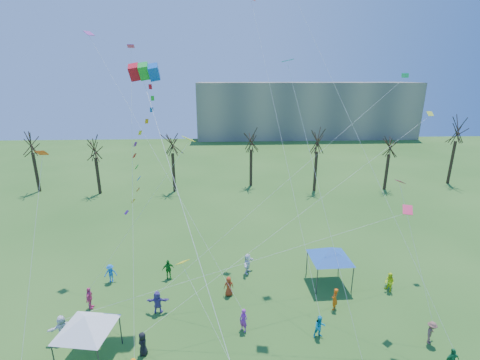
{
  "coord_description": "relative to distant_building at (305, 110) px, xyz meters",
  "views": [
    {
      "loc": [
        -1.31,
        -12.56,
        16.44
      ],
      "look_at": [
        -0.41,
        5.0,
        11.0
      ],
      "focal_mm": 25.0,
      "sensor_mm": 36.0,
      "label": 1
    }
  ],
  "objects": [
    {
      "name": "distant_building",
      "position": [
        0.0,
        0.0,
        0.0
      ],
      "size": [
        60.0,
        14.0,
        15.0
      ],
      "primitive_type": "cube",
      "color": "gray",
      "rests_on": "ground"
    },
    {
      "name": "bare_tree_row",
      "position": [
        -16.65,
        -46.13,
        -0.77
      ],
      "size": [
        69.36,
        8.17,
        10.78
      ],
      "color": "black",
      "rests_on": "ground"
    },
    {
      "name": "big_box_kite",
      "position": [
        -28.39,
        -73.11,
        4.22
      ],
      "size": [
        4.43,
        8.33,
        21.26
      ],
      "color": "red",
      "rests_on": "ground"
    },
    {
      "name": "canopy_tent_white",
      "position": [
        -31.53,
        -77.89,
        -4.87
      ],
      "size": [
        4.09,
        4.09,
        3.1
      ],
      "color": "#3F3F44",
      "rests_on": "ground"
    },
    {
      "name": "canopy_tent_blue",
      "position": [
        -14.76,
        -70.89,
        -4.7
      ],
      "size": [
        4.41,
        4.41,
        3.31
      ],
      "color": "#3F3F44",
      "rests_on": "ground"
    },
    {
      "name": "festival_crowd",
      "position": [
        -23.88,
        -75.23,
        -6.66
      ],
      "size": [
        25.11,
        14.41,
        1.84
      ],
      "color": "#B33816",
      "rests_on": "ground"
    },
    {
      "name": "small_kites_aloft",
      "position": [
        -21.17,
        -71.06,
        6.16
      ],
      "size": [
        28.82,
        18.85,
        31.91
      ],
      "color": "#F93C0D",
      "rests_on": "ground"
    }
  ]
}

